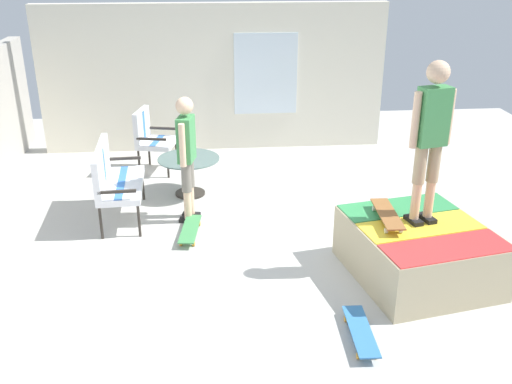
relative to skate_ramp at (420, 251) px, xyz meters
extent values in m
cube|color=beige|center=(0.89, 1.66, -0.36)|extent=(12.00, 12.00, 0.10)
cube|color=silver|center=(4.69, 2.16, 0.96)|extent=(0.20, 6.00, 2.54)
cube|color=silver|center=(4.58, 1.26, 1.04)|extent=(0.03, 1.10, 1.40)
cube|color=tan|center=(-0.01, 0.03, -0.01)|extent=(1.76, 1.63, 0.61)
cube|color=red|center=(-0.51, -0.07, 0.31)|extent=(0.74, 1.39, 0.01)
cube|color=yellow|center=(-0.01, 0.03, 0.31)|extent=(0.74, 1.39, 0.01)
cube|color=#338C4C|center=(0.49, 0.13, 0.31)|extent=(0.74, 1.39, 0.01)
cylinder|color=#B2B2B7|center=(-0.13, 0.67, 0.28)|extent=(1.45, 0.33, 0.05)
cube|color=tan|center=(0.20, -1.01, -0.04)|extent=(1.63, 1.14, 0.51)
cylinder|color=#2D2823|center=(1.22, 3.20, -0.09)|extent=(0.04, 0.04, 0.44)
cylinder|color=#2D2823|center=(2.39, 3.26, -0.09)|extent=(0.04, 0.04, 0.44)
cylinder|color=#2D2823|center=(1.20, 3.67, -0.09)|extent=(0.04, 0.04, 0.44)
cylinder|color=#2D2823|center=(2.37, 3.73, -0.09)|extent=(0.04, 0.04, 0.44)
cube|color=silver|center=(1.79, 3.47, 0.17)|extent=(1.28, 0.61, 0.08)
cube|color=#3872C6|center=(1.79, 3.47, 0.21)|extent=(1.21, 0.16, 0.00)
cube|color=silver|center=(1.78, 3.70, 0.46)|extent=(1.25, 0.14, 0.50)
cube|color=#3872C6|center=(1.78, 3.70, 0.46)|extent=(0.10, 0.09, 0.46)
cube|color=#2D2823|center=(1.19, 3.44, 0.33)|extent=(0.06, 0.47, 0.04)
cube|color=#2D2823|center=(2.40, 3.50, 0.33)|extent=(0.06, 0.47, 0.04)
cylinder|color=#2D2823|center=(3.24, 2.95, -0.09)|extent=(0.04, 0.04, 0.44)
cylinder|color=#2D2823|center=(3.76, 2.84, -0.09)|extent=(0.04, 0.04, 0.44)
cylinder|color=#2D2823|center=(3.33, 3.41, -0.09)|extent=(0.04, 0.04, 0.44)
cylinder|color=#2D2823|center=(3.86, 3.29, -0.09)|extent=(0.04, 0.04, 0.44)
cube|color=silver|center=(3.55, 3.12, 0.17)|extent=(0.72, 0.67, 0.08)
cube|color=#3872C6|center=(3.55, 3.12, 0.21)|extent=(0.59, 0.22, 0.00)
cube|color=silver|center=(3.60, 3.35, 0.46)|extent=(0.62, 0.21, 0.50)
cube|color=#3872C6|center=(3.60, 3.35, 0.46)|extent=(0.12, 0.10, 0.46)
cube|color=#2D2823|center=(3.27, 3.18, 0.33)|extent=(0.14, 0.47, 0.04)
cube|color=#2D2823|center=(3.83, 3.06, 0.33)|extent=(0.14, 0.47, 0.04)
cylinder|color=#2D2823|center=(2.53, 2.59, -0.04)|extent=(0.06, 0.06, 0.55)
cylinder|color=#2D2823|center=(2.53, 2.59, -0.30)|extent=(0.44, 0.44, 0.03)
cylinder|color=slate|center=(2.53, 2.59, 0.25)|extent=(0.90, 0.90, 0.02)
cube|color=black|center=(1.59, 2.60, -0.29)|extent=(0.16, 0.26, 0.05)
cylinder|color=beige|center=(1.59, 2.60, -0.06)|extent=(0.10, 0.10, 0.40)
cylinder|color=slate|center=(1.59, 2.60, 0.33)|extent=(0.13, 0.13, 0.40)
cube|color=black|center=(1.76, 2.56, -0.29)|extent=(0.16, 0.26, 0.05)
cylinder|color=beige|center=(1.76, 2.56, -0.06)|extent=(0.10, 0.10, 0.40)
cylinder|color=slate|center=(1.76, 2.56, 0.33)|extent=(0.13, 0.13, 0.40)
cube|color=#3F8C4C|center=(1.67, 2.58, 0.82)|extent=(0.35, 0.24, 0.59)
sphere|color=beige|center=(1.67, 2.58, 1.26)|extent=(0.22, 0.22, 0.22)
cylinder|color=beige|center=(1.48, 2.62, 0.80)|extent=(0.08, 0.08, 0.56)
cylinder|color=beige|center=(1.87, 2.54, 0.80)|extent=(0.08, 0.08, 0.56)
cube|color=black|center=(0.08, 0.09, 0.34)|extent=(0.26, 0.16, 0.05)
cylinder|color=beige|center=(0.08, 0.09, 0.57)|extent=(0.10, 0.10, 0.41)
cylinder|color=tan|center=(0.08, 0.09, 0.99)|extent=(0.13, 0.13, 0.41)
cube|color=black|center=(0.12, -0.08, 0.34)|extent=(0.26, 0.16, 0.05)
cylinder|color=beige|center=(0.12, -0.08, 0.57)|extent=(0.10, 0.10, 0.41)
cylinder|color=tan|center=(0.12, -0.08, 0.99)|extent=(0.13, 0.13, 0.41)
cube|color=#3F8C4C|center=(0.10, 0.01, 1.50)|extent=(0.25, 0.35, 0.61)
sphere|color=beige|center=(0.10, 0.01, 1.95)|extent=(0.23, 0.23, 0.23)
cylinder|color=beige|center=(0.05, 0.20, 1.48)|extent=(0.08, 0.08, 0.58)
cylinder|color=beige|center=(0.15, -0.19, 1.48)|extent=(0.08, 0.08, 0.58)
cube|color=#3F8C4C|center=(1.19, 2.57, -0.22)|extent=(0.82, 0.29, 0.02)
cylinder|color=gold|center=(1.46, 2.45, -0.28)|extent=(0.06, 0.04, 0.06)
cylinder|color=gold|center=(1.48, 2.61, -0.28)|extent=(0.06, 0.04, 0.06)
cylinder|color=gold|center=(0.91, 2.52, -0.28)|extent=(0.06, 0.04, 0.06)
cylinder|color=gold|center=(0.92, 2.68, -0.28)|extent=(0.06, 0.04, 0.06)
cube|color=#3372B2|center=(-1.07, 0.93, -0.22)|extent=(0.81, 0.22, 0.02)
cylinder|color=gold|center=(-0.80, 0.84, -0.28)|extent=(0.06, 0.03, 0.06)
cylinder|color=gold|center=(-0.79, 1.00, -0.28)|extent=(0.06, 0.03, 0.06)
cylinder|color=gold|center=(-1.36, 0.86, -0.28)|extent=(0.06, 0.03, 0.06)
cylinder|color=gold|center=(-1.35, 1.02, -0.28)|extent=(0.06, 0.03, 0.06)
cube|color=brown|center=(0.13, 0.37, 0.41)|extent=(0.81, 0.23, 0.01)
cylinder|color=silver|center=(0.40, 0.28, 0.34)|extent=(0.06, 0.03, 0.06)
cylinder|color=silver|center=(0.41, 0.44, 0.34)|extent=(0.06, 0.03, 0.06)
cylinder|color=silver|center=(-0.15, 0.30, 0.34)|extent=(0.06, 0.03, 0.06)
cylinder|color=silver|center=(-0.15, 0.46, 0.34)|extent=(0.06, 0.03, 0.06)
camera|label=1|loc=(-5.47, 2.30, 3.12)|focal=40.76mm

